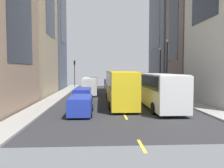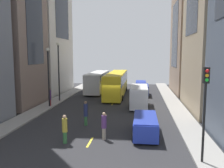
% 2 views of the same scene
% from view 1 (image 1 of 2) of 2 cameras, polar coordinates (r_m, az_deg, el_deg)
% --- Properties ---
extents(ground_plane, '(41.85, 41.85, 0.00)m').
position_cam_1_polar(ground_plane, '(32.32, 0.55, -3.10)').
color(ground_plane, '#28282B').
extents(sidewalk_west, '(2.07, 44.00, 0.15)m').
position_cam_1_polar(sidewalk_west, '(33.75, 14.05, -2.80)').
color(sidewalk_west, gray).
rests_on(sidewalk_west, ground).
extents(sidewalk_east, '(2.07, 44.00, 0.15)m').
position_cam_1_polar(sidewalk_east, '(32.76, -13.37, -2.98)').
color(sidewalk_east, gray).
rests_on(sidewalk_east, ground).
extents(lane_stripe_0, '(0.16, 2.00, 0.01)m').
position_cam_1_polar(lane_stripe_0, '(53.20, -0.91, -0.46)').
color(lane_stripe_0, yellow).
rests_on(lane_stripe_0, ground).
extents(lane_stripe_1, '(0.16, 2.00, 0.01)m').
position_cam_1_polar(lane_stripe_1, '(46.23, -0.57, -1.08)').
color(lane_stripe_1, yellow).
rests_on(lane_stripe_1, ground).
extents(lane_stripe_2, '(0.16, 2.00, 0.01)m').
position_cam_1_polar(lane_stripe_2, '(39.27, -0.11, -1.91)').
color(lane_stripe_2, yellow).
rests_on(lane_stripe_2, ground).
extents(lane_stripe_3, '(0.16, 2.00, 0.01)m').
position_cam_1_polar(lane_stripe_3, '(32.32, 0.55, -3.09)').
color(lane_stripe_3, yellow).
rests_on(lane_stripe_3, ground).
extents(lane_stripe_4, '(0.16, 2.00, 0.01)m').
position_cam_1_polar(lane_stripe_4, '(25.40, 1.57, -4.93)').
color(lane_stripe_4, yellow).
rests_on(lane_stripe_4, ground).
extents(lane_stripe_5, '(0.16, 2.00, 0.01)m').
position_cam_1_polar(lane_stripe_5, '(18.54, 3.38, -8.12)').
color(lane_stripe_5, yellow).
rests_on(lane_stripe_5, ground).
extents(lane_stripe_6, '(0.16, 2.00, 0.01)m').
position_cam_1_polar(lane_stripe_6, '(11.84, 7.37, -14.97)').
color(lane_stripe_6, yellow).
rests_on(lane_stripe_6, ground).
extents(building_west_1, '(9.95, 7.94, 23.14)m').
position_cam_1_polar(building_west_1, '(39.00, 22.12, 14.87)').
color(building_west_1, '#7A665B').
rests_on(building_west_1, ground).
extents(city_bus_white, '(2.80, 11.19, 3.35)m').
position_cam_1_polar(city_bus_white, '(23.26, 11.30, -0.82)').
color(city_bus_white, silver).
rests_on(city_bus_white, ground).
extents(streetcar_yellow, '(2.70, 14.20, 3.59)m').
position_cam_1_polar(streetcar_yellow, '(25.88, 1.75, -0.05)').
color(streetcar_yellow, yellow).
rests_on(streetcar_yellow, ground).
extents(delivery_van_white, '(2.25, 5.57, 2.58)m').
position_cam_1_polar(delivery_van_white, '(34.00, -5.44, -0.23)').
color(delivery_van_white, white).
rests_on(delivery_van_white, ground).
extents(car_blue_0, '(1.92, 4.43, 1.69)m').
position_cam_1_polar(car_blue_0, '(25.60, -7.33, -2.65)').
color(car_blue_0, '#2338AD').
rests_on(car_blue_0, ground).
extents(car_blue_1, '(2.00, 4.71, 1.52)m').
position_cam_1_polar(car_blue_1, '(44.12, -5.70, -0.15)').
color(car_blue_1, '#2338AD').
rests_on(car_blue_1, ground).
extents(car_blue_2, '(1.99, 4.63, 1.52)m').
position_cam_1_polar(car_blue_2, '(19.57, -7.73, -4.86)').
color(car_blue_2, '#2338AD').
rests_on(car_blue_2, ground).
extents(pedestrian_walking_far, '(0.39, 0.39, 2.09)m').
position_cam_1_polar(pedestrian_walking_far, '(46.64, 1.55, 0.32)').
color(pedestrian_walking_far, '#336B38').
rests_on(pedestrian_walking_far, ground).
extents(pedestrian_crossing_mid, '(0.39, 0.39, 2.09)m').
position_cam_1_polar(pedestrian_crossing_mid, '(45.38, -1.70, 0.23)').
color(pedestrian_crossing_mid, gray).
rests_on(pedestrian_crossing_mid, ground).
extents(pedestrian_crossing_near, '(0.37, 0.37, 2.23)m').
position_cam_1_polar(pedestrian_crossing_near, '(42.17, 1.40, 0.08)').
color(pedestrian_crossing_near, '#336B38').
rests_on(pedestrian_crossing_near, ground).
extents(pedestrian_waiting_curb, '(0.34, 0.34, 2.18)m').
position_cam_1_polar(pedestrian_waiting_curb, '(36.34, 11.97, -0.36)').
color(pedestrian_waiting_curb, maroon).
rests_on(pedestrian_waiting_curb, ground).
extents(traffic_light_near_corner, '(0.32, 0.44, 5.52)m').
position_cam_1_polar(traffic_light_near_corner, '(48.91, -9.25, 3.83)').
color(traffic_light_near_corner, black).
rests_on(traffic_light_near_corner, ground).
extents(streetlamp_near, '(0.44, 0.44, 7.85)m').
position_cam_1_polar(streetlamp_near, '(33.11, 13.45, 5.44)').
color(streetlamp_near, black).
rests_on(streetlamp_near, ground).
extents(streetlamp_far, '(0.44, 0.44, 7.04)m').
position_cam_1_polar(streetlamp_far, '(36.55, 11.83, 4.60)').
color(streetlamp_far, black).
rests_on(streetlamp_far, ground).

